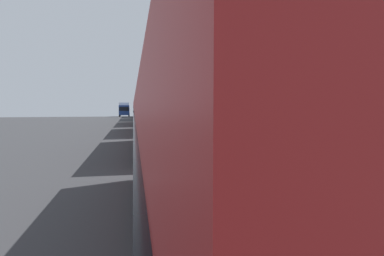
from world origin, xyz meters
TOP-DOWN VIEW (x-y plane):
  - bus_lead at (-1.30, 11.56)m, footprint 2.58×12.08m
  - bus_second_in_line at (-1.30, 25.04)m, footprint 2.58×11.45m
  - bus_middle at (-1.30, 38.05)m, footprint 2.58×10.65m
  - bus_fourth_in_line at (-1.30, 51.40)m, footprint 2.58×11.15m
  - bus_rear at (-1.30, 64.30)m, footprint 2.58×11.18m
  - bus_tail_end at (-1.30, 77.24)m, footprint 2.58×11.30m
  - white_suv at (2.40, 13.33)m, footprint 1.86×4.68m
  - box_truck_oncoming at (-4.60, 81.86)m, footprint 2.35×7.18m
  - streetlamp_mid at (4.10, 22.26)m, footprint 5.01×0.28m
  - roadside_tree at (6.03, 17.17)m, footprint 3.44×3.44m

SIDE VIEW (x-z plane):
  - white_suv at x=2.40m, z-range 0.08..1.98m
  - bus_middle at x=-1.30m, z-range 0.08..3.29m
  - bus_fourth_in_line at x=-1.30m, z-range 0.09..3.30m
  - bus_rear at x=-1.30m, z-range 0.09..3.30m
  - bus_tail_end at x=-1.30m, z-range 0.09..3.30m
  - bus_second_in_line at x=-1.30m, z-range 0.09..3.30m
  - bus_lead at x=-1.30m, z-range 0.09..3.30m
  - box_truck_oncoming at x=-4.60m, z-range 0.13..3.28m
  - roadside_tree at x=6.03m, z-range 1.23..6.85m
  - streetlamp_mid at x=4.10m, z-range 1.01..8.99m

